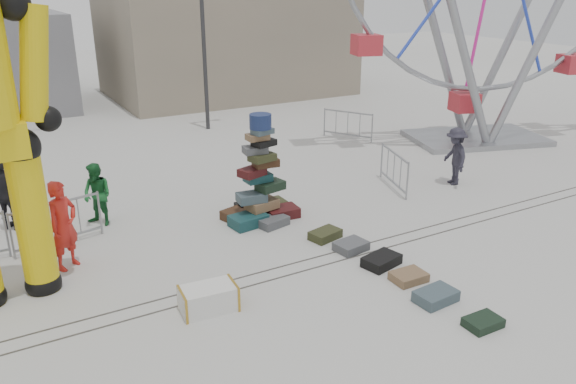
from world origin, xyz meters
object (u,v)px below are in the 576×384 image
lamp_post_left (0,18)px  suitcase_tower (260,191)px  pedestrian_grey (455,156)px  pedestrian_red (64,225)px  pedestrian_black (7,194)px  barricade_dummy_c (58,224)px  barricade_wheel_front (394,170)px  lamp_post_right (205,15)px  barricade_wheel_back (348,125)px  steamer_trunk (209,299)px  pedestrian_green (97,195)px

lamp_post_left → suitcase_tower: bearing=-68.5°
pedestrian_grey → pedestrian_red: bearing=-71.2°
pedestrian_black → pedestrian_grey: pedestrian_black is taller
barricade_dummy_c → lamp_post_left: bearing=77.1°
barricade_wheel_front → pedestrian_red: size_ratio=1.04×
lamp_post_right → lamp_post_left: 7.28m
barricade_dummy_c → barricade_wheel_front: same height
lamp_post_left → pedestrian_red: size_ratio=4.14×
barricade_wheel_front → barricade_wheel_back: bearing=-3.3°
barricade_wheel_back → lamp_post_right: bearing=-166.2°
lamp_post_left → pedestrian_black: 9.75m
barricade_wheel_back → pedestrian_red: (-11.18, -5.59, 0.42)m
lamp_post_right → barricade_dummy_c: bearing=-129.9°
steamer_trunk → lamp_post_right: bearing=72.7°
pedestrian_red → pedestrian_grey: bearing=-36.6°
lamp_post_left → barricade_wheel_back: 13.19m
barricade_dummy_c → pedestrian_red: bearing=-101.9°
barricade_wheel_back → pedestrian_red: pedestrian_red is taller
barricade_wheel_back → pedestrian_grey: bearing=-32.2°
lamp_post_right → pedestrian_green: bearing=-128.1°
steamer_trunk → pedestrian_red: bearing=127.6°
lamp_post_right → pedestrian_grey: lamp_post_right is taller
pedestrian_grey → lamp_post_right: bearing=-139.6°
lamp_post_right → pedestrian_black: 11.27m
lamp_post_left → barricade_wheel_front: 14.97m
lamp_post_left → pedestrian_green: (0.87, -9.80, -3.69)m
barricade_wheel_back → barricade_dummy_c: bearing=-98.2°
barricade_wheel_front → steamer_trunk: bearing=133.7°
barricade_wheel_front → pedestrian_black: (-10.02, 2.33, 0.35)m
barricade_wheel_back → pedestrian_red: 12.51m
suitcase_tower → pedestrian_red: size_ratio=1.42×
steamer_trunk → pedestrian_grey: bearing=22.6°
pedestrian_green → pedestrian_grey: pedestrian_grey is taller
lamp_post_right → pedestrian_black: (-8.07, -7.00, -3.58)m
lamp_post_left → pedestrian_grey: 16.47m
barricade_dummy_c → pedestrian_grey: bearing=-18.8°
lamp_post_right → barricade_wheel_front: (1.96, -9.34, -3.93)m
barricade_dummy_c → pedestrian_black: bearing=106.3°
pedestrian_grey → steamer_trunk: bearing=-52.6°
suitcase_tower → barricade_wheel_front: 4.44m
barricade_wheel_front → pedestrian_green: size_ratio=1.26×
lamp_post_left → pedestrian_black: size_ratio=4.45×
lamp_post_right → steamer_trunk: 14.48m
steamer_trunk → barricade_dummy_c: (-1.95, 4.20, 0.31)m
steamer_trunk → pedestrian_black: (-2.81, 5.80, 0.66)m
pedestrian_red → pedestrian_green: 2.24m
barricade_wheel_front → pedestrian_grey: (1.79, -0.61, 0.31)m
barricade_wheel_front → pedestrian_red: 9.18m
barricade_wheel_back → pedestrian_green: pedestrian_green is taller
barricade_dummy_c → pedestrian_green: pedestrian_green is taller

